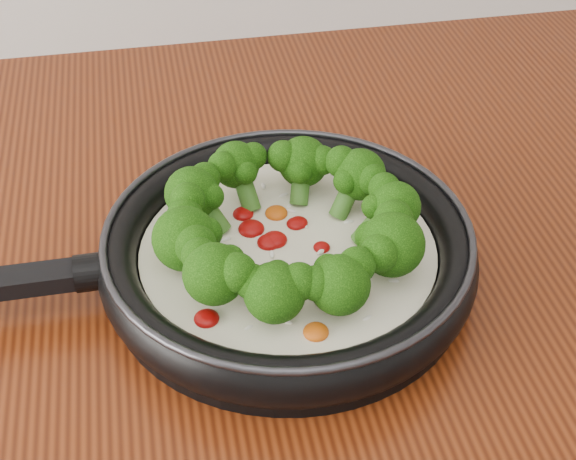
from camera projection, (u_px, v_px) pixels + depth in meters
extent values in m
cylinder|color=black|center=(288.00, 272.00, 0.67)|extent=(0.29, 0.29, 0.01)
torus|color=black|center=(288.00, 251.00, 0.66)|extent=(0.30, 0.30, 0.03)
torus|color=#2D2D33|center=(288.00, 232.00, 0.64)|extent=(0.30, 0.30, 0.01)
cylinder|color=black|center=(93.00, 272.00, 0.63)|extent=(0.03, 0.03, 0.03)
cylinder|color=white|center=(288.00, 257.00, 0.66)|extent=(0.24, 0.24, 0.02)
ellipsoid|color=#900707|center=(264.00, 293.00, 0.61)|extent=(0.03, 0.03, 0.01)
ellipsoid|color=#900707|center=(251.00, 229.00, 0.67)|extent=(0.03, 0.03, 0.01)
ellipsoid|color=#D5550D|center=(243.00, 181.00, 0.72)|extent=(0.02, 0.02, 0.01)
ellipsoid|color=#900707|center=(249.00, 199.00, 0.70)|extent=(0.02, 0.02, 0.01)
ellipsoid|color=#900707|center=(207.00, 319.00, 0.59)|extent=(0.03, 0.03, 0.01)
ellipsoid|color=#D5550D|center=(315.00, 285.00, 0.62)|extent=(0.02, 0.02, 0.01)
ellipsoid|color=#900707|center=(298.00, 223.00, 0.68)|extent=(0.02, 0.02, 0.01)
ellipsoid|color=#900707|center=(296.00, 224.00, 0.68)|extent=(0.02, 0.02, 0.01)
ellipsoid|color=#D5550D|center=(316.00, 332.00, 0.58)|extent=(0.03, 0.03, 0.01)
ellipsoid|color=#900707|center=(322.00, 247.00, 0.65)|extent=(0.02, 0.02, 0.01)
ellipsoid|color=#900707|center=(392.00, 217.00, 0.68)|extent=(0.02, 0.02, 0.01)
ellipsoid|color=#D5550D|center=(382.00, 212.00, 0.69)|extent=(0.03, 0.03, 0.01)
ellipsoid|color=#900707|center=(243.00, 214.00, 0.69)|extent=(0.02, 0.02, 0.01)
ellipsoid|color=#900707|center=(269.00, 242.00, 0.66)|extent=(0.03, 0.03, 0.01)
ellipsoid|color=#D5550D|center=(276.00, 213.00, 0.69)|extent=(0.03, 0.03, 0.01)
ellipsoid|color=#900707|center=(275.00, 240.00, 0.66)|extent=(0.02, 0.02, 0.01)
ellipsoid|color=#900707|center=(359.00, 293.00, 0.61)|extent=(0.02, 0.02, 0.01)
ellipsoid|color=white|center=(349.00, 222.00, 0.68)|extent=(0.01, 0.00, 0.00)
ellipsoid|color=white|center=(178.00, 240.00, 0.66)|extent=(0.01, 0.01, 0.00)
ellipsoid|color=white|center=(399.00, 271.00, 0.63)|extent=(0.00, 0.01, 0.00)
ellipsoid|color=white|center=(284.00, 195.00, 0.71)|extent=(0.01, 0.01, 0.00)
ellipsoid|color=white|center=(291.00, 205.00, 0.70)|extent=(0.01, 0.01, 0.00)
ellipsoid|color=white|center=(263.00, 186.00, 0.72)|extent=(0.00, 0.01, 0.00)
ellipsoid|color=white|center=(368.00, 255.00, 0.64)|extent=(0.01, 0.01, 0.00)
ellipsoid|color=white|center=(296.00, 267.00, 0.63)|extent=(0.01, 0.01, 0.00)
ellipsoid|color=white|center=(409.00, 261.00, 0.64)|extent=(0.01, 0.01, 0.00)
ellipsoid|color=white|center=(289.00, 268.00, 0.63)|extent=(0.01, 0.01, 0.00)
ellipsoid|color=white|center=(420.00, 248.00, 0.65)|extent=(0.01, 0.01, 0.00)
ellipsoid|color=white|center=(321.00, 252.00, 0.65)|extent=(0.01, 0.01, 0.00)
ellipsoid|color=white|center=(367.00, 318.00, 0.59)|extent=(0.01, 0.01, 0.00)
ellipsoid|color=white|center=(305.00, 226.00, 0.67)|extent=(0.01, 0.01, 0.00)
ellipsoid|color=white|center=(240.00, 276.00, 0.63)|extent=(0.01, 0.01, 0.00)
ellipsoid|color=white|center=(291.00, 211.00, 0.69)|extent=(0.01, 0.01, 0.00)
ellipsoid|color=white|center=(283.00, 303.00, 0.60)|extent=(0.01, 0.01, 0.00)
ellipsoid|color=white|center=(226.00, 239.00, 0.66)|extent=(0.01, 0.01, 0.00)
ellipsoid|color=white|center=(394.00, 281.00, 0.62)|extent=(0.01, 0.01, 0.00)
ellipsoid|color=white|center=(300.00, 284.00, 0.62)|extent=(0.01, 0.01, 0.00)
ellipsoid|color=white|center=(243.00, 182.00, 0.72)|extent=(0.01, 0.01, 0.00)
ellipsoid|color=white|center=(287.00, 321.00, 0.59)|extent=(0.01, 0.01, 0.00)
ellipsoid|color=white|center=(354.00, 259.00, 0.64)|extent=(0.01, 0.01, 0.00)
ellipsoid|color=white|center=(272.00, 254.00, 0.64)|extent=(0.00, 0.01, 0.00)
ellipsoid|color=white|center=(259.00, 238.00, 0.66)|extent=(0.01, 0.01, 0.00)
ellipsoid|color=white|center=(249.00, 328.00, 0.59)|extent=(0.01, 0.01, 0.00)
cylinder|color=#457C28|center=(372.00, 227.00, 0.65)|extent=(0.03, 0.02, 0.04)
sphere|color=black|center=(395.00, 207.00, 0.64)|extent=(0.04, 0.04, 0.04)
sphere|color=black|center=(384.00, 188.00, 0.65)|extent=(0.03, 0.03, 0.03)
sphere|color=black|center=(396.00, 214.00, 0.63)|extent=(0.02, 0.02, 0.02)
sphere|color=black|center=(374.00, 207.00, 0.64)|extent=(0.02, 0.02, 0.02)
cylinder|color=#457C28|center=(345.00, 199.00, 0.68)|extent=(0.04, 0.03, 0.04)
sphere|color=black|center=(360.00, 175.00, 0.68)|extent=(0.04, 0.04, 0.04)
sphere|color=black|center=(341.00, 162.00, 0.68)|extent=(0.03, 0.03, 0.03)
sphere|color=black|center=(372.00, 179.00, 0.66)|extent=(0.03, 0.03, 0.03)
sphere|color=black|center=(346.00, 181.00, 0.67)|extent=(0.02, 0.02, 0.02)
cylinder|color=#457C28|center=(300.00, 187.00, 0.70)|extent=(0.03, 0.03, 0.03)
sphere|color=black|center=(303.00, 162.00, 0.70)|extent=(0.04, 0.04, 0.04)
sphere|color=black|center=(283.00, 156.00, 0.69)|extent=(0.03, 0.03, 0.03)
sphere|color=black|center=(322.00, 160.00, 0.69)|extent=(0.03, 0.03, 0.03)
sphere|color=black|center=(300.00, 171.00, 0.68)|extent=(0.02, 0.02, 0.02)
cylinder|color=#457C28|center=(246.00, 191.00, 0.69)|extent=(0.03, 0.04, 0.04)
sphere|color=black|center=(236.00, 165.00, 0.69)|extent=(0.04, 0.04, 0.04)
sphere|color=black|center=(223.00, 166.00, 0.67)|extent=(0.03, 0.03, 0.03)
sphere|color=black|center=(253.00, 156.00, 0.69)|extent=(0.02, 0.02, 0.02)
sphere|color=black|center=(245.00, 173.00, 0.68)|extent=(0.02, 0.02, 0.02)
cylinder|color=#457C28|center=(212.00, 215.00, 0.66)|extent=(0.04, 0.03, 0.04)
sphere|color=black|center=(192.00, 194.00, 0.66)|extent=(0.04, 0.04, 0.04)
sphere|color=black|center=(188.00, 199.00, 0.64)|extent=(0.03, 0.03, 0.03)
sphere|color=black|center=(205.00, 178.00, 0.67)|extent=(0.03, 0.03, 0.03)
sphere|color=black|center=(210.00, 197.00, 0.65)|extent=(0.02, 0.02, 0.02)
cylinder|color=#457C28|center=(206.00, 251.00, 0.63)|extent=(0.03, 0.02, 0.03)
sphere|color=black|center=(185.00, 239.00, 0.62)|extent=(0.05, 0.05, 0.05)
sphere|color=black|center=(196.00, 246.00, 0.60)|extent=(0.03, 0.03, 0.03)
sphere|color=black|center=(185.00, 217.00, 0.63)|extent=(0.03, 0.03, 0.03)
sphere|color=black|center=(206.00, 233.00, 0.62)|extent=(0.03, 0.03, 0.03)
cylinder|color=#457C28|center=(231.00, 280.00, 0.60)|extent=(0.04, 0.03, 0.04)
sphere|color=black|center=(214.00, 274.00, 0.58)|extent=(0.05, 0.05, 0.05)
sphere|color=black|center=(237.00, 272.00, 0.57)|extent=(0.03, 0.03, 0.03)
sphere|color=black|center=(200.00, 256.00, 0.59)|extent=(0.03, 0.03, 0.03)
sphere|color=black|center=(230.00, 260.00, 0.59)|extent=(0.02, 0.02, 0.02)
cylinder|color=#457C28|center=(278.00, 294.00, 0.59)|extent=(0.02, 0.03, 0.03)
sphere|color=black|center=(275.00, 293.00, 0.57)|extent=(0.04, 0.04, 0.04)
sphere|color=black|center=(299.00, 282.00, 0.57)|extent=(0.03, 0.03, 0.03)
sphere|color=black|center=(252.00, 282.00, 0.57)|extent=(0.03, 0.03, 0.03)
sphere|color=black|center=(278.00, 275.00, 0.58)|extent=(0.02, 0.02, 0.02)
cylinder|color=#457C28|center=(328.00, 287.00, 0.60)|extent=(0.02, 0.03, 0.03)
sphere|color=black|center=(340.00, 285.00, 0.58)|extent=(0.04, 0.04, 0.04)
sphere|color=black|center=(357.00, 265.00, 0.58)|extent=(0.03, 0.03, 0.03)
sphere|color=black|center=(317.00, 283.00, 0.57)|extent=(0.03, 0.03, 0.03)
sphere|color=black|center=(328.00, 269.00, 0.59)|extent=(0.02, 0.02, 0.02)
cylinder|color=#457C28|center=(369.00, 256.00, 0.62)|extent=(0.04, 0.03, 0.04)
sphere|color=black|center=(392.00, 244.00, 0.61)|extent=(0.05, 0.05, 0.05)
sphere|color=black|center=(393.00, 220.00, 0.62)|extent=(0.03, 0.03, 0.03)
sphere|color=black|center=(380.00, 253.00, 0.59)|extent=(0.03, 0.03, 0.03)
sphere|color=black|center=(371.00, 237.00, 0.61)|extent=(0.02, 0.02, 0.02)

